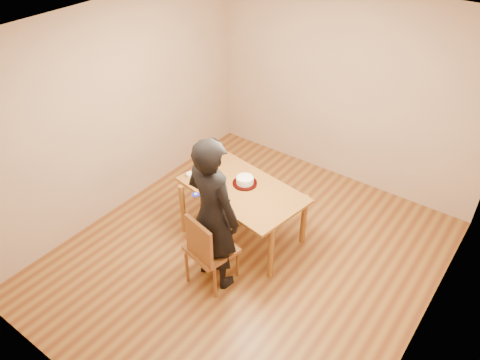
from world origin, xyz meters
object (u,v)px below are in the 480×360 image
Objects in this scene: dining_table at (243,190)px; cake at (245,180)px; person at (213,214)px; dining_chair at (212,249)px; cake_plate at (245,183)px.

cake is at bearing 118.27° from dining_table.
dining_table is 0.80× the size of person.
dining_chair is 0.94m from cake_plate.
dining_table is 0.77m from person.
dining_chair is 0.26× the size of person.
dining_chair is at bearing -78.20° from cake_plate.
cake_plate is (-0.18, 0.86, 0.31)m from dining_chair.
cake_plate is at bearing 118.27° from dining_table.
cake_plate reaches higher than dining_chair.
cake_plate reaches higher than dining_table.
person is at bearing -77.57° from cake_plate.
person reaches higher than dining_chair.
cake_plate is 1.42× the size of cake.
cake_plate is at bearing 114.66° from dining_chair.
dining_chair is (0.15, -0.78, -0.28)m from dining_table.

